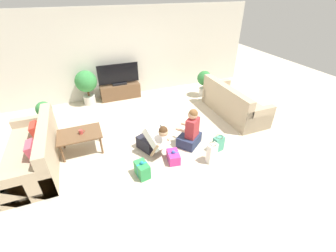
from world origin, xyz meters
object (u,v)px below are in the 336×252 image
object	(u,v)px
gift_bag_a	(212,153)
gift_bag_b	(218,144)
gift_box_b	(173,157)
tv_console	(120,91)
tv	(119,76)
person_kneeling	(154,139)
potted_plant_corner_left	(45,113)
dog	(161,131)
gift_box_a	(142,170)
person_sitting	(191,132)
coffee_table	(80,135)
potted_plant_back_left	(86,84)
sofa_right	(233,104)
potted_plant_corner_right	(204,81)
sofa_left	(35,153)
mug	(81,132)

from	to	relation	value
gift_bag_a	gift_bag_b	xyz separation A→B (m)	(0.32, 0.26, -0.04)
gift_box_b	tv_console	bearing A→B (deg)	96.44
tv	person_kneeling	world-z (taller)	tv
gift_box_b	gift_bag_b	size ratio (longest dim) A/B	1.03
potted_plant_corner_left	dog	size ratio (longest dim) A/B	1.66
gift_box_a	gift_bag_a	bearing A→B (deg)	-5.15
person_sitting	gift_box_a	xyz separation A→B (m)	(-1.27, -0.55, -0.19)
person_sitting	gift_box_b	size ratio (longest dim) A/B	2.40
tv	person_sitting	world-z (taller)	tv
coffee_table	potted_plant_back_left	distance (m)	2.35
tv_console	person_kneeling	distance (m)	3.01
potted_plant_back_left	gift_box_b	bearing A→B (deg)	-68.21
tv	sofa_right	bearing A→B (deg)	-39.37
potted_plant_corner_left	dog	bearing A→B (deg)	-29.34
potted_plant_corner_right	person_kneeling	xyz separation A→B (m)	(-2.41, -2.18, -0.17)
tv_console	gift_box_b	bearing A→B (deg)	-83.56
coffee_table	tv_console	bearing A→B (deg)	60.83
gift_box_a	tv_console	bearing A→B (deg)	84.86
gift_box_a	tv	bearing A→B (deg)	84.86
tv	potted_plant_corner_left	world-z (taller)	tv
tv_console	potted_plant_corner_left	bearing A→B (deg)	-150.41
tv	gift_bag_b	size ratio (longest dim) A/B	3.31
potted_plant_corner_right	tv_console	bearing A→B (deg)	161.81
potted_plant_back_left	dog	bearing A→B (deg)	-60.70
potted_plant_corner_left	potted_plant_corner_right	world-z (taller)	potted_plant_corner_right
coffee_table	gift_bag_b	world-z (taller)	coffee_table
tv_console	gift_bag_a	distance (m)	3.86
tv_console	dog	xyz separation A→B (m)	(0.44, -2.54, -0.05)
sofa_right	gift_box_a	world-z (taller)	sofa_right
tv	gift_box_a	world-z (taller)	tv
person_sitting	dog	size ratio (longest dim) A/B	2.02
potted_plant_corner_left	dog	world-z (taller)	potted_plant_corner_left
person_kneeling	gift_box_a	size ratio (longest dim) A/B	2.37
tv	gift_bag_b	bearing A→B (deg)	-67.55
dog	gift_box_a	distance (m)	1.28
sofa_left	tv	size ratio (longest dim) A/B	1.65
sofa_left	person_kneeling	distance (m)	2.33
gift_bag_a	gift_bag_b	bearing A→B (deg)	39.00
sofa_right	potted_plant_corner_right	bearing A→B (deg)	6.22
tv	gift_bag_b	world-z (taller)	tv
tv_console	tv	bearing A→B (deg)	180.00
gift_box_b	gift_bag_a	world-z (taller)	gift_bag_a
coffee_table	dog	bearing A→B (deg)	-5.90
sofa_left	tv_console	bearing A→B (deg)	139.05
potted_plant_corner_right	person_kneeling	world-z (taller)	potted_plant_corner_right
potted_plant_corner_left	gift_box_a	bearing A→B (deg)	-54.76
gift_bag_a	mug	distance (m)	2.73
mug	gift_box_b	bearing A→B (deg)	-31.37
potted_plant_back_left	gift_bag_a	xyz separation A→B (m)	(2.05, -3.65, -0.43)
tv	potted_plant_corner_right	world-z (taller)	tv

